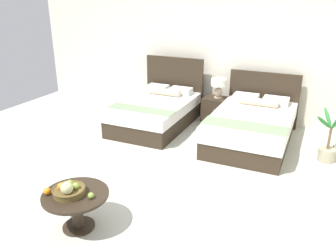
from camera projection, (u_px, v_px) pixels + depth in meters
name	position (u px, v px, depth m)	size (l,w,h in m)	color
ground_plane	(158.00, 176.00, 5.40)	(9.55, 9.88, 0.02)	beige
wall_back	(223.00, 51.00, 7.51)	(9.55, 0.12, 2.89)	silver
bed_near_window	(156.00, 111.00, 7.29)	(1.39, 2.11, 1.29)	#2E2419
bed_near_corner	(252.00, 126.00, 6.47)	(1.46, 2.22, 1.14)	#2E2419
nightstand	(217.00, 110.00, 7.50)	(0.59, 0.47, 0.54)	#2E2419
table_lamp	(219.00, 85.00, 7.32)	(0.32, 0.32, 0.41)	tan
coffee_table	(76.00, 202.00, 4.09)	(0.78, 0.78, 0.47)	#2E2419
fruit_bowl	(68.00, 190.00, 3.99)	(0.38, 0.38, 0.21)	brown
loose_apple	(91.00, 196.00, 3.94)	(0.07, 0.07, 0.07)	#88B03A
loose_orange	(47.00, 191.00, 4.01)	(0.09, 0.09, 0.09)	orange
potted_palm	(328.00, 145.00, 5.75)	(0.53, 0.61, 0.90)	gray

